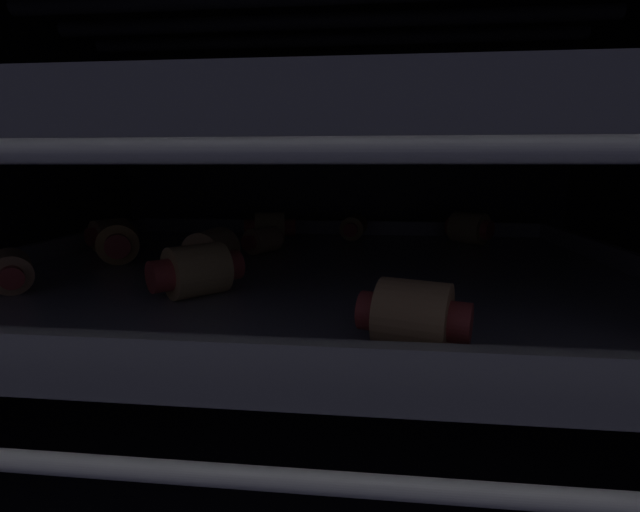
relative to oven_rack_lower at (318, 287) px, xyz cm
name	(u,v)px	position (x,y,z in cm)	size (l,w,h in cm)	color
ground_plane	(318,423)	(0.00, 0.00, -12.07)	(60.69, 53.36, 1.20)	black
oven_wall_back	(338,192)	(0.00, 26.08, 6.08)	(60.69, 1.20, 35.09)	black
oven_rack_lower	(318,287)	(0.00, 0.00, 0.00)	(55.56, 49.94, 0.72)	#B7B7BC
baking_tray_lower	(318,274)	(0.00, 0.00, 1.05)	(48.86, 38.48, 2.73)	gray
pig_in_blanket_lower_0	(197,270)	(-6.76, -8.12, 3.12)	(5.50, 5.50, 3.29)	tan
pig_in_blanket_lower_1	(11,271)	(-19.67, -7.88, 2.75)	(4.74, 5.16, 2.53)	tan
pig_in_blanket_lower_2	(118,241)	(-17.46, 1.49, 3.16)	(4.94, 6.12, 3.36)	tan
pig_in_blanket_lower_3	(354,227)	(2.44, 15.69, 2.78)	(3.05, 5.85, 2.61)	tan
pig_in_blanket_lower_4	(211,251)	(-8.09, -1.63, 3.12)	(3.80, 5.04, 3.28)	tan
pig_in_blanket_lower_5	(263,240)	(-5.85, 6.22, 2.69)	(3.65, 4.43, 2.42)	tan
pig_in_blanket_lower_6	(414,317)	(5.92, -15.55, 3.10)	(5.17, 4.03, 3.24)	tan
pig_in_blanket_lower_7	(270,228)	(-6.32, 11.66, 3.11)	(5.59, 3.80, 3.27)	tan
pig_in_blanket_lower_9	(469,228)	(14.60, 13.55, 3.13)	(4.86, 4.63, 3.30)	tan
pig_in_blanket_lower_10	(110,235)	(-20.91, 6.09, 3.00)	(4.17, 4.46, 3.03)	tan
oven_rack_upper	(317,160)	(0.00, 0.00, 10.00)	(55.52, 49.94, 0.68)	#B7B7BC
baking_tray_upper	(317,147)	(0.00, 0.00, 10.94)	(48.86, 38.48, 2.72)	gray
pig_in_blanket_upper_0	(554,134)	(21.35, 11.35, 12.48)	(5.73, 4.76, 2.75)	tan
pig_in_blanket_upper_1	(259,130)	(-4.97, 2.04, 12.38)	(5.42, 4.01, 2.54)	tan
pig_in_blanket_upper_3	(510,119)	(13.01, -2.98, 12.59)	(3.04, 5.53, 2.97)	tan
pig_in_blanket_upper_4	(373,139)	(4.37, 14.75, 12.33)	(4.47, 4.19, 2.45)	tan
pig_in_blanket_upper_5	(186,105)	(-5.17, -12.30, 12.50)	(4.96, 3.60, 2.77)	tan
pig_in_blanket_upper_6	(453,103)	(8.13, -9.84, 12.75)	(5.49, 4.53, 3.27)	tan
pig_in_blanket_upper_7	(378,127)	(4.53, 0.21, 12.40)	(5.80, 4.59, 2.58)	tan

